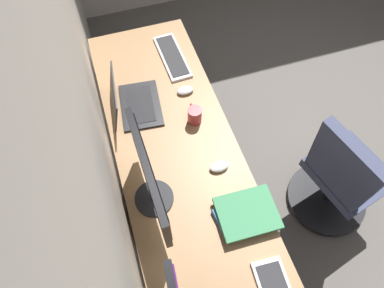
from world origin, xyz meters
The scene contains 12 objects.
floor_plane centered at (0.00, 0.00, 0.00)m, with size 5.59×5.59×0.00m, color #59544F.
wall_back centered at (0.00, 1.95, 1.30)m, with size 5.26×0.10×2.60m, color beige.
desk centered at (-0.02, 1.55, 0.67)m, with size 2.31×0.67×0.73m.
drawer_pedestal centered at (-0.14, 1.57, 0.35)m, with size 0.40×0.51×0.69m.
monitor_primary centered at (-0.15, 1.74, 0.97)m, with size 0.58×0.20×0.41m.
laptop_leftmost centered at (0.46, 1.72, 0.78)m, with size 0.37×0.32×0.23m.
keyboard_spare centered at (0.78, 1.37, 0.74)m, with size 0.42×0.15×0.02m.
mouse_main centered at (0.47, 1.38, 0.75)m, with size 0.06×0.10×0.03m, color silver.
mouse_spare centered at (-0.08, 1.37, 0.75)m, with size 0.06×0.10×0.03m, color silver.
book_stack_near centered at (-0.37, 1.34, 0.76)m, with size 0.25×0.31×0.06m.
coffee_mug centered at (0.26, 1.39, 0.78)m, with size 0.12×0.08×0.10m.
office_chair centered at (-0.26, 0.61, 0.46)m, with size 0.56×0.59×0.97m.
Camera 1 is at (-0.81, 1.75, 2.34)m, focal length 31.30 mm.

